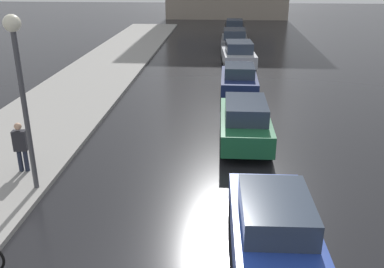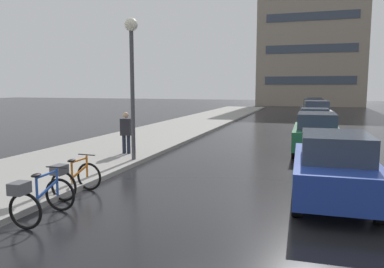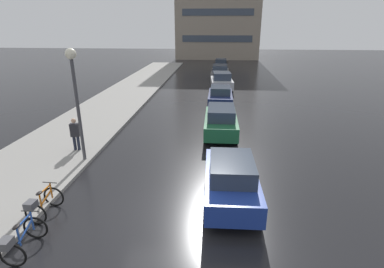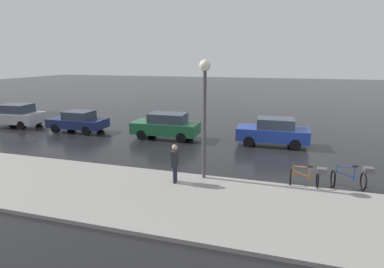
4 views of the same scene
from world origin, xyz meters
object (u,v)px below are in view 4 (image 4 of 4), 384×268
Objects in this scene: bicycle_nearest at (353,177)px; pedestrian at (175,163)px; bicycle_second at (308,176)px; car_silver at (16,115)px; streetlamp at (205,98)px; car_blue at (273,131)px; car_green at (166,126)px; car_navy at (78,121)px.

bicycle_nearest is 7.00m from pedestrian.
pedestrian reaches higher than bicycle_nearest.
bicycle_second is 21.17m from car_silver.
pedestrian is at bearing -114.77° from car_silver.
streetlamp is (-6.23, -16.24, 2.64)m from car_silver.
bicycle_nearest is 0.84× the size of pedestrian.
car_blue reaches higher than bicycle_nearest.
car_silver is at bearing 65.23° from pedestrian.
car_green is 7.79m from streetlamp.
bicycle_nearest is 1.08× the size of bicycle_second.
car_blue is (6.00, 1.53, 0.33)m from bicycle_second.
car_navy is 1.00× the size of car_silver.
pedestrian is (-1.61, 6.79, 0.47)m from bicycle_nearest.
pedestrian reaches higher than bicycle_second.
bicycle_second is 15.83m from car_navy.
car_silver is (0.12, 12.19, 0.02)m from car_green.
car_silver is at bearing 89.41° from car_green.
car_blue is 0.97× the size of car_green.
bicycle_second is 0.78× the size of pedestrian.
bicycle_nearest is 1.72m from bicycle_second.
bicycle_nearest is 11.18m from car_green.
streetlamp is (0.80, -1.00, 2.53)m from pedestrian.
streetlamp is at bearing -146.49° from car_green.
car_silver is at bearing 88.62° from car_navy.
car_navy is 12.58m from streetlamp.
car_blue is 7.43m from streetlamp.
car_green is (5.29, 9.84, 0.33)m from bicycle_nearest.
car_blue is 2.41× the size of pedestrian.
car_navy is at bearing 69.00° from bicycle_second.
bicycle_nearest is 0.36× the size of car_silver.
car_green is at bearing -90.59° from car_silver.
pedestrian reaches higher than car_green.
bicycle_nearest is 0.34× the size of car_green.
car_navy is at bearing -91.38° from car_silver.
bicycle_nearest is at bearing -103.82° from car_silver.
car_silver is 0.81× the size of streetlamp.
car_blue is 6.65m from car_green.
pedestrian reaches higher than car_blue.
car_navy is (-0.01, 6.61, -0.10)m from car_green.
car_silver is 16.78m from pedestrian.
bicycle_second is 0.32× the size of car_blue.
car_silver reaches higher than bicycle_second.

